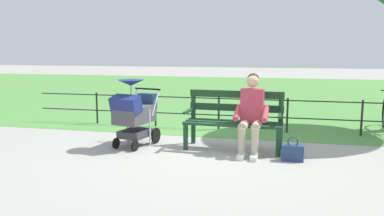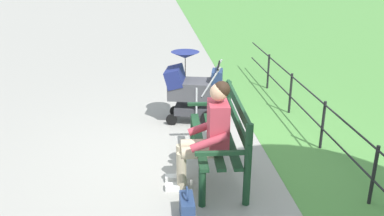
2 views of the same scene
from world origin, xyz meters
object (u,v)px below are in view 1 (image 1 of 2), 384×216
Objects in this scene: park_bench at (234,118)px; person_on_bench at (251,111)px; handbag at (292,153)px; stroller at (134,112)px.

person_on_bench is (-0.30, 0.22, 0.15)m from park_bench.
person_on_bench is 0.90m from handbag.
stroller is at bearing -6.13° from handbag.
stroller reaches higher than park_bench.
person_on_bench reaches higher than park_bench.
handbag is at bearing 173.87° from stroller.
person_on_bench is 1.98m from stroller.
park_bench is 1.41× the size of stroller.
person_on_bench is 3.45× the size of handbag.
stroller is at bearing 0.60° from person_on_bench.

